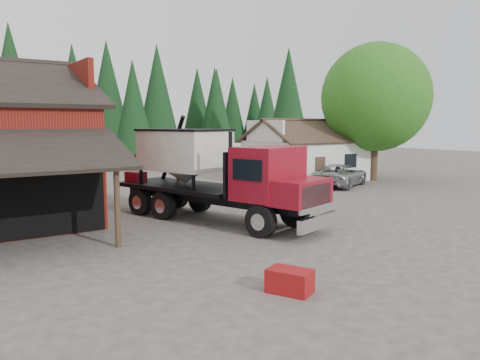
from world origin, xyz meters
TOP-DOWN VIEW (x-y plane):
  - ground at (0.00, 0.00)m, footprint 120.00×120.00m
  - farmhouse at (13.00, 13.00)m, footprint 8.60×6.42m
  - deciduous_tree at (17.01, 9.97)m, footprint 8.00×8.00m
  - conifer_backdrop at (0.00, 42.00)m, footprint 76.00×16.00m
  - near_pine_b at (6.00, 30.00)m, footprint 3.96×3.96m
  - near_pine_c at (22.00, 26.00)m, footprint 4.84×4.84m
  - near_pine_d at (-4.00, 34.00)m, footprint 5.28×5.28m
  - feed_truck at (-0.56, 4.03)m, footprint 5.66×10.67m
  - silver_car at (12.56, 9.10)m, footprint 6.01×4.60m
  - equip_box at (-3.52, -4.64)m, footprint 1.11×1.29m

SIDE VIEW (x-z plane):
  - ground at x=0.00m, z-range 0.00..0.00m
  - conifer_backdrop at x=0.00m, z-range -8.00..8.00m
  - equip_box at x=-3.52m, z-range 0.00..0.60m
  - silver_car at x=12.56m, z-range 0.00..1.52m
  - farmhouse at x=13.00m, z-range -0.66..3.99m
  - feed_truck at x=-0.56m, z-range -0.15..4.51m
  - near_pine_b at x=6.00m, z-range 0.69..11.09m
  - deciduous_tree at x=17.01m, z-range 0.81..11.01m
  - near_pine_c at x=22.00m, z-range 0.69..13.09m
  - near_pine_d at x=-4.00m, z-range 0.69..14.09m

